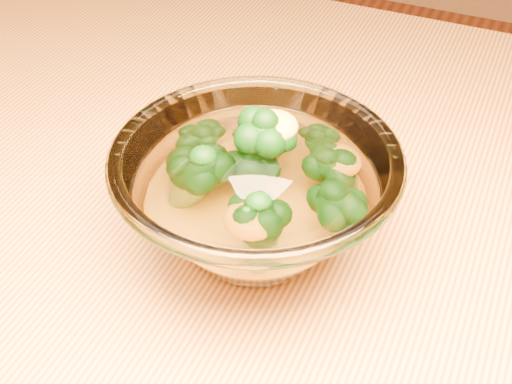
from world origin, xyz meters
TOP-DOWN VIEW (x-y plane):
  - table at (0.00, 0.00)m, footprint 1.20×0.80m
  - glass_bowl at (0.01, -0.03)m, footprint 0.21×0.21m
  - cheese_sauce at (0.01, -0.03)m, footprint 0.12×0.12m
  - broccoli_heap at (0.01, -0.02)m, footprint 0.15×0.14m

SIDE VIEW (x-z plane):
  - table at x=0.00m, z-range 0.28..1.03m
  - cheese_sauce at x=0.01m, z-range 0.76..0.80m
  - glass_bowl at x=0.01m, z-range 0.75..0.84m
  - broccoli_heap at x=0.01m, z-range 0.77..0.85m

